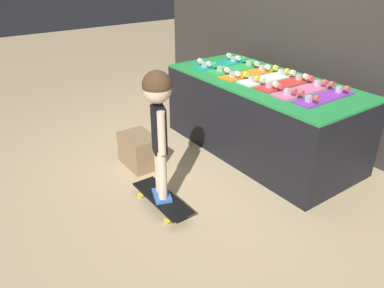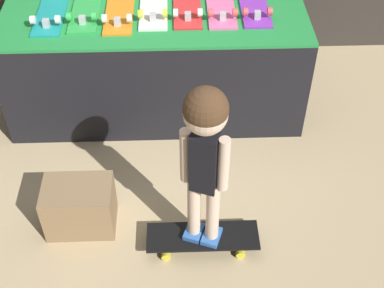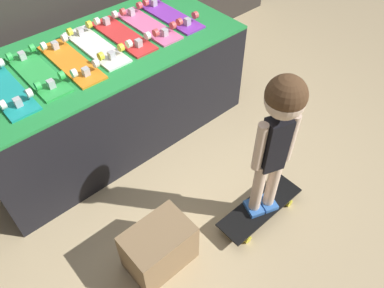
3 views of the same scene
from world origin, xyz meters
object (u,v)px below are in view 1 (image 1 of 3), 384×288
at_px(skateboard_orange_on_rack, 247,73).
at_px(storage_box, 139,150).
at_px(skateboard_red_on_rack, 284,83).
at_px(skateboard_purple_on_rack, 324,96).
at_px(skateboard_white_on_rack, 266,77).
at_px(skateboard_green_on_rack, 235,68).
at_px(skateboard_pink_on_rack, 302,89).
at_px(skateboard_teal_on_rack, 219,64).
at_px(child, 158,113).
at_px(skateboard_on_floor, 162,199).

bearing_deg(skateboard_orange_on_rack, storage_box, -100.70).
relative_size(skateboard_red_on_rack, skateboard_purple_on_rack, 1.00).
bearing_deg(skateboard_red_on_rack, skateboard_white_on_rack, -179.10).
distance_m(skateboard_green_on_rack, skateboard_orange_on_rack, 0.22).
distance_m(skateboard_red_on_rack, storage_box, 1.51).
height_order(skateboard_white_on_rack, storage_box, skateboard_white_on_rack).
relative_size(skateboard_pink_on_rack, storage_box, 1.55).
relative_size(skateboard_pink_on_rack, skateboard_purple_on_rack, 1.00).
bearing_deg(skateboard_purple_on_rack, skateboard_orange_on_rack, -176.72).
bearing_deg(skateboard_green_on_rack, skateboard_purple_on_rack, 1.12).
relative_size(skateboard_teal_on_rack, storage_box, 1.55).
bearing_deg(storage_box, skateboard_green_on_rack, 90.17).
xyz_separation_m(skateboard_white_on_rack, storage_box, (-0.44, -1.20, -0.62)).
bearing_deg(skateboard_purple_on_rack, skateboard_green_on_rack, -178.88).
relative_size(skateboard_teal_on_rack, skateboard_red_on_rack, 1.00).
bearing_deg(skateboard_pink_on_rack, skateboard_green_on_rack, -179.04).
bearing_deg(child, skateboard_pink_on_rack, 102.64).
bearing_deg(skateboard_orange_on_rack, skateboard_purple_on_rack, 3.28).
bearing_deg(skateboard_teal_on_rack, skateboard_pink_on_rack, 2.36).
relative_size(skateboard_orange_on_rack, child, 0.59).
relative_size(skateboard_on_floor, child, 0.61).
relative_size(skateboard_on_floor, storage_box, 1.61).
distance_m(skateboard_orange_on_rack, skateboard_on_floor, 1.59).
height_order(skateboard_green_on_rack, skateboard_orange_on_rack, same).
xyz_separation_m(skateboard_orange_on_rack, skateboard_red_on_rack, (0.44, 0.05, 0.00)).
height_order(skateboard_green_on_rack, skateboard_white_on_rack, same).
xyz_separation_m(skateboard_pink_on_rack, storage_box, (-0.88, -1.20, -0.62)).
height_order(skateboard_on_floor, child, child).
xyz_separation_m(skateboard_green_on_rack, child, (0.71, -1.36, 0.05)).
bearing_deg(skateboard_pink_on_rack, skateboard_purple_on_rack, 1.78).
relative_size(skateboard_teal_on_rack, skateboard_white_on_rack, 1.00).
relative_size(skateboard_orange_on_rack, skateboard_purple_on_rack, 1.00).
relative_size(skateboard_orange_on_rack, skateboard_on_floor, 0.96).
xyz_separation_m(skateboard_purple_on_rack, child, (-0.40, -1.39, 0.05)).
relative_size(skateboard_teal_on_rack, skateboard_green_on_rack, 1.00).
xyz_separation_m(skateboard_teal_on_rack, skateboard_green_on_rack, (0.22, 0.03, 0.00)).
height_order(skateboard_teal_on_rack, storage_box, skateboard_teal_on_rack).
distance_m(skateboard_white_on_rack, skateboard_pink_on_rack, 0.44).
height_order(skateboard_teal_on_rack, skateboard_white_on_rack, same).
xyz_separation_m(skateboard_teal_on_rack, skateboard_purple_on_rack, (1.33, 0.05, 0.00)).
relative_size(skateboard_white_on_rack, storage_box, 1.55).
relative_size(skateboard_green_on_rack, storage_box, 1.55).
bearing_deg(skateboard_red_on_rack, skateboard_purple_on_rack, -0.09).
distance_m(skateboard_pink_on_rack, skateboard_on_floor, 1.56).
bearing_deg(skateboard_purple_on_rack, skateboard_white_on_rack, -179.76).
bearing_deg(storage_box, skateboard_orange_on_rack, 79.30).
height_order(skateboard_teal_on_rack, skateboard_pink_on_rack, same).
distance_m(skateboard_green_on_rack, storage_box, 1.34).
bearing_deg(skateboard_green_on_rack, child, -62.49).
relative_size(skateboard_orange_on_rack, skateboard_white_on_rack, 1.00).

